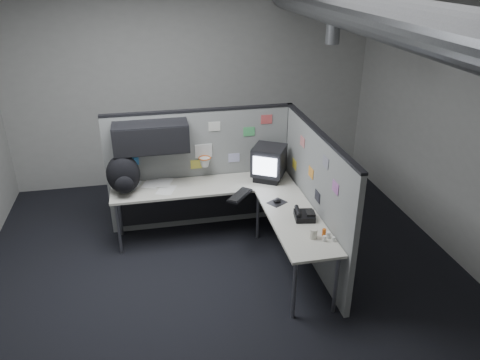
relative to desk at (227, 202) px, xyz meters
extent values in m
cube|color=black|center=(-0.15, -0.70, -0.62)|extent=(5.60, 5.60, 0.01)
cube|color=#9E9E99|center=(-0.15, 2.10, 0.99)|extent=(5.60, 0.01, 3.20)
cube|color=#9E9E99|center=(2.66, -0.70, 0.99)|extent=(0.01, 5.60, 3.20)
cylinder|color=slate|center=(1.25, -0.70, 2.24)|extent=(0.40, 5.49, 0.40)
cylinder|color=slate|center=(1.25, 0.10, 1.99)|extent=(0.16, 0.16, 0.30)
cube|color=gray|center=(-0.23, 0.60, 0.19)|extent=(2.43, 0.06, 1.60)
cube|color=black|center=(-0.23, 0.60, 1.00)|extent=(2.43, 0.07, 0.03)
cube|color=black|center=(0.95, 0.60, 0.19)|extent=(0.07, 0.07, 1.60)
cube|color=black|center=(-0.85, 0.40, 0.76)|extent=(0.90, 0.35, 0.35)
cube|color=black|center=(-0.85, 0.22, 0.76)|extent=(0.90, 0.02, 0.33)
cube|color=silver|center=(-0.20, 0.56, 0.47)|extent=(0.22, 0.02, 0.18)
torus|color=#D85914|center=(-0.20, 0.47, 0.41)|extent=(0.16, 0.16, 0.01)
cone|color=white|center=(-0.20, 0.47, 0.35)|extent=(0.14, 0.14, 0.11)
cube|color=#337FCC|center=(-1.10, 0.56, 0.41)|extent=(0.15, 0.01, 0.12)
cube|color=silver|center=(-0.05, 0.56, 0.79)|extent=(0.15, 0.01, 0.12)
cube|color=silver|center=(0.20, 0.56, 0.34)|extent=(0.15, 0.01, 0.12)
cube|color=#4CB266|center=(0.40, 0.56, 0.69)|extent=(0.15, 0.01, 0.12)
cube|color=#CC4C4C|center=(0.63, 0.56, 0.84)|extent=(0.15, 0.01, 0.12)
cube|color=#E5D84C|center=(-0.30, 0.56, 0.29)|extent=(0.15, 0.01, 0.12)
cube|color=gray|center=(0.95, -0.49, 0.19)|extent=(0.06, 2.23, 1.60)
cube|color=black|center=(0.95, -0.49, 1.00)|extent=(0.07, 2.23, 0.03)
cube|color=#D87F7F|center=(0.92, -0.05, 0.74)|extent=(0.01, 0.15, 0.12)
cube|color=orange|center=(0.92, -0.40, 0.49)|extent=(0.01, 0.15, 0.12)
cube|color=gray|center=(0.92, -0.80, 0.79)|extent=(0.01, 0.15, 0.12)
cube|color=gold|center=(0.92, 0.20, 0.34)|extent=(0.01, 0.15, 0.12)
cube|color=#B266B2|center=(0.92, -1.10, 0.64)|extent=(0.01, 0.15, 0.12)
cube|color=#26262D|center=(0.92, -0.65, 0.31)|extent=(0.01, 0.15, 0.12)
cube|color=beige|center=(-0.25, 0.28, 0.10)|extent=(2.30, 0.56, 0.03)
cube|color=beige|center=(0.63, -0.78, 0.10)|extent=(0.56, 1.55, 0.03)
cube|color=black|center=(-0.25, 0.50, -0.21)|extent=(2.18, 0.02, 0.55)
cylinder|color=gray|center=(-1.33, 0.06, -0.26)|extent=(0.04, 0.04, 0.70)
cylinder|color=gray|center=(-1.33, 0.50, -0.26)|extent=(0.04, 0.04, 0.70)
cylinder|color=gray|center=(0.41, 0.06, -0.26)|extent=(0.04, 0.04, 0.70)
cylinder|color=gray|center=(0.41, -1.48, -0.26)|extent=(0.04, 0.04, 0.70)
cylinder|color=gray|center=(0.85, -1.48, -0.26)|extent=(0.04, 0.04, 0.70)
cube|color=black|center=(0.61, 0.30, 0.15)|extent=(0.46, 0.48, 0.07)
cube|color=black|center=(0.61, 0.30, 0.37)|extent=(0.53, 0.53, 0.37)
cube|color=silver|center=(0.51, 0.12, 0.37)|extent=(0.27, 0.16, 0.24)
cube|color=black|center=(0.14, -0.12, 0.13)|extent=(0.37, 0.41, 0.03)
cube|color=black|center=(0.14, -0.12, 0.15)|extent=(0.33, 0.37, 0.01)
cube|color=black|center=(0.54, -0.36, 0.12)|extent=(0.25, 0.24, 0.01)
ellipsoid|color=black|center=(0.54, -0.36, 0.14)|extent=(0.11, 0.08, 0.04)
cube|color=black|center=(0.73, -0.78, 0.15)|extent=(0.25, 0.27, 0.06)
cylinder|color=black|center=(0.66, -0.75, 0.20)|extent=(0.08, 0.22, 0.05)
cube|color=black|center=(0.79, -0.80, 0.19)|extent=(0.12, 0.14, 0.02)
cylinder|color=silver|center=(0.85, -1.20, 0.15)|extent=(0.04, 0.04, 0.07)
cylinder|color=silver|center=(0.79, -1.25, 0.15)|extent=(0.04, 0.04, 0.06)
cylinder|color=silver|center=(0.87, -1.27, 0.14)|extent=(0.04, 0.04, 0.05)
cylinder|color=#D85914|center=(0.82, -1.16, 0.16)|extent=(0.04, 0.04, 0.08)
cylinder|color=beige|center=(0.69, -1.18, 0.17)|extent=(0.08, 0.08, 0.11)
cube|color=white|center=(-0.72, 0.23, 0.12)|extent=(0.28, 0.33, 0.00)
cube|color=white|center=(-0.89, 0.45, 0.12)|extent=(0.28, 0.33, 0.00)
cube|color=white|center=(-1.14, 0.44, 0.12)|extent=(0.28, 0.33, 0.00)
cube|color=white|center=(-0.74, 0.44, 0.13)|extent=(0.28, 0.33, 0.00)
ellipsoid|color=black|center=(-1.21, 0.27, 0.36)|extent=(0.47, 0.39, 0.49)
ellipsoid|color=black|center=(-1.20, 0.11, 0.30)|extent=(0.25, 0.18, 0.22)
camera|label=1|loc=(-0.86, -5.02, 2.72)|focal=35.00mm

